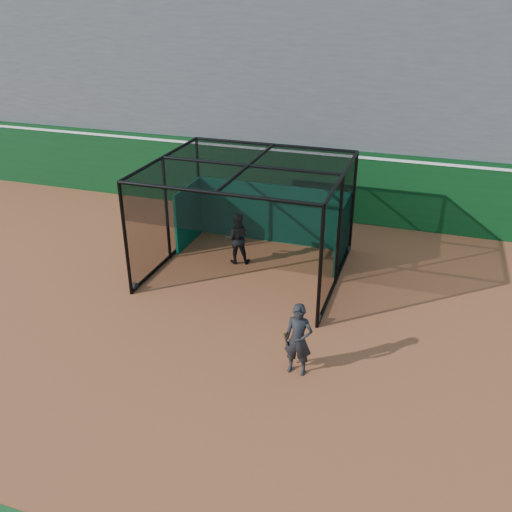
% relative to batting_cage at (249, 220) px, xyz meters
% --- Properties ---
extents(ground, '(120.00, 120.00, 0.00)m').
position_rel_batting_cage_xyz_m(ground, '(0.29, -3.79, -1.55)').
color(ground, '#964D2B').
rests_on(ground, ground).
extents(outfield_wall, '(50.00, 0.50, 2.50)m').
position_rel_batting_cage_xyz_m(outfield_wall, '(0.29, 4.71, -0.26)').
color(outfield_wall, '#093312').
rests_on(outfield_wall, ground).
extents(grandstand, '(50.00, 7.85, 8.95)m').
position_rel_batting_cage_xyz_m(grandstand, '(0.29, 8.48, 2.92)').
color(grandstand, '#4C4C4F').
rests_on(grandstand, ground).
extents(batting_cage, '(5.14, 4.66, 3.11)m').
position_rel_batting_cage_xyz_m(batting_cage, '(0.00, 0.00, 0.00)').
color(batting_cage, black).
rests_on(batting_cage, ground).
extents(batter, '(0.89, 0.78, 1.54)m').
position_rel_batting_cage_xyz_m(batter, '(-0.50, 0.38, -0.78)').
color(batter, black).
rests_on(batter, ground).
extents(on_deck_player, '(0.62, 0.43, 1.62)m').
position_rel_batting_cage_xyz_m(on_deck_player, '(2.50, -4.09, -0.74)').
color(on_deck_player, black).
rests_on(on_deck_player, ground).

